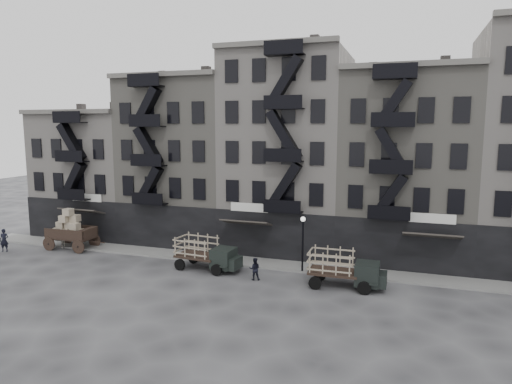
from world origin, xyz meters
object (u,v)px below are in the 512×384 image
(horse, at_px, (57,240))
(pedestrian_mid, at_px, (255,269))
(stake_truck_east, at_px, (344,266))
(pedestrian_west, at_px, (4,240))
(stake_truck_west, at_px, (206,251))
(wagon, at_px, (70,226))

(horse, height_order, pedestrian_mid, horse)
(horse, distance_m, pedestrian_mid, 19.58)
(stake_truck_east, bearing_deg, pedestrian_west, -179.63)
(stake_truck_west, relative_size, stake_truck_east, 1.01)
(wagon, height_order, stake_truck_east, wagon)
(horse, xyz_separation_m, stake_truck_east, (25.71, -1.82, 0.64))
(stake_truck_west, distance_m, pedestrian_west, 18.91)
(wagon, distance_m, stake_truck_west, 14.10)
(horse, distance_m, stake_truck_west, 15.25)
(pedestrian_mid, bearing_deg, stake_truck_west, -31.56)
(stake_truck_west, relative_size, pedestrian_mid, 3.24)
(stake_truck_west, xyz_separation_m, stake_truck_east, (10.52, -0.57, 0.02))
(horse, distance_m, pedestrian_west, 4.31)
(horse, height_order, stake_truck_east, stake_truck_east)
(wagon, xyz_separation_m, stake_truck_west, (14.00, -1.60, -0.62))
(pedestrian_west, bearing_deg, horse, 6.73)
(wagon, relative_size, pedestrian_west, 2.16)
(wagon, xyz_separation_m, stake_truck_east, (24.51, -2.18, -0.60))
(stake_truck_east, distance_m, pedestrian_mid, 6.32)
(horse, bearing_deg, stake_truck_west, -118.76)
(stake_truck_west, height_order, pedestrian_mid, stake_truck_west)
(stake_truck_west, height_order, pedestrian_west, stake_truck_west)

